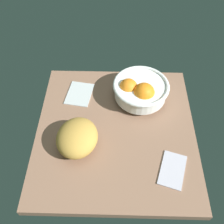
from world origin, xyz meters
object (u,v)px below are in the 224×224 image
fruit_bowl (141,90)px  napkin_spare (174,170)px  bread_loaf (78,138)px  napkin_folded (80,93)px

fruit_bowl → napkin_spare: size_ratio=1.70×
bread_loaf → napkin_spare: size_ratio=1.26×
bread_loaf → napkin_folded: (25.06, 2.19, -4.27)cm
fruit_bowl → napkin_folded: (2.23, 25.30, -5.22)cm
fruit_bowl → napkin_spare: (-32.24, -10.29, -5.17)cm
bread_loaf → napkin_folded: size_ratio=1.27×
bread_loaf → napkin_folded: bread_loaf is taller
bread_loaf → napkin_spare: 34.96cm
bread_loaf → napkin_spare: bearing=-105.7°
napkin_spare → bread_loaf: bearing=74.3°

